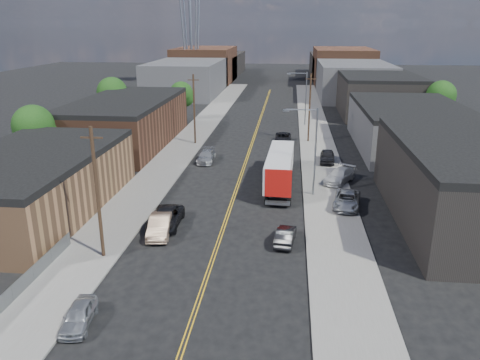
% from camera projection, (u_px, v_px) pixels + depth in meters
% --- Properties ---
extents(ground, '(260.00, 260.00, 0.00)m').
position_uv_depth(ground, '(258.00, 124.00, 81.47)').
color(ground, black).
rests_on(ground, ground).
extents(centerline, '(0.32, 120.00, 0.01)m').
position_uv_depth(centerline, '(251.00, 145.00, 67.33)').
color(centerline, gold).
rests_on(centerline, ground).
extents(sidewalk_left, '(5.00, 140.00, 0.15)m').
position_uv_depth(sidewalk_left, '(187.00, 143.00, 68.26)').
color(sidewalk_left, slate).
rests_on(sidewalk_left, ground).
extents(sidewalk_right, '(5.00, 140.00, 0.15)m').
position_uv_depth(sidewalk_right, '(318.00, 147.00, 66.35)').
color(sidewalk_right, slate).
rests_on(sidewalk_right, ground).
extents(warehouse_tan, '(12.00, 22.00, 5.60)m').
position_uv_depth(warehouse_tan, '(31.00, 183.00, 42.80)').
color(warehouse_tan, '#8B6040').
rests_on(warehouse_tan, ground).
extents(warehouse_brown, '(12.00, 26.00, 6.60)m').
position_uv_depth(warehouse_brown, '(126.00, 122.00, 67.15)').
color(warehouse_brown, '#523120').
rests_on(warehouse_brown, ground).
extents(industrial_right_a, '(14.00, 22.00, 7.10)m').
position_uv_depth(industrial_right_a, '(480.00, 183.00, 40.41)').
color(industrial_right_a, black).
rests_on(industrial_right_a, ground).
extents(industrial_right_b, '(14.00, 24.00, 6.10)m').
position_uv_depth(industrial_right_b, '(409.00, 127.00, 65.08)').
color(industrial_right_b, '#3A3A3D').
rests_on(industrial_right_b, ground).
extents(industrial_right_c, '(14.00, 22.00, 7.60)m').
position_uv_depth(industrial_right_c, '(378.00, 94.00, 89.36)').
color(industrial_right_c, black).
rests_on(industrial_right_c, ground).
extents(skyline_left_a, '(16.00, 30.00, 8.00)m').
position_uv_depth(skyline_left_a, '(188.00, 78.00, 115.21)').
color(skyline_left_a, '#3A3A3D').
rests_on(skyline_left_a, ground).
extents(skyline_right_a, '(16.00, 30.00, 8.00)m').
position_uv_depth(skyline_right_a, '(353.00, 80.00, 111.18)').
color(skyline_right_a, '#3A3A3D').
rests_on(skyline_right_a, ground).
extents(skyline_left_b, '(16.00, 26.00, 10.00)m').
position_uv_depth(skyline_left_b, '(205.00, 65.00, 138.47)').
color(skyline_left_b, '#523120').
rests_on(skyline_left_b, ground).
extents(skyline_right_b, '(16.00, 26.00, 10.00)m').
position_uv_depth(skyline_right_b, '(342.00, 66.00, 134.43)').
color(skyline_right_b, '#523120').
rests_on(skyline_right_b, ground).
extents(skyline_left_c, '(16.00, 40.00, 7.00)m').
position_uv_depth(skyline_left_c, '(216.00, 65.00, 157.80)').
color(skyline_left_c, black).
rests_on(skyline_left_c, ground).
extents(skyline_right_c, '(16.00, 40.00, 7.00)m').
position_uv_depth(skyline_right_c, '(336.00, 66.00, 153.76)').
color(skyline_right_c, black).
rests_on(skyline_right_c, ground).
extents(streetlight_near, '(3.39, 0.25, 9.00)m').
position_uv_depth(streetlight_near, '(312.00, 145.00, 46.01)').
color(streetlight_near, gray).
rests_on(streetlight_near, ground).
extents(streetlight_far, '(3.39, 0.25, 9.00)m').
position_uv_depth(streetlight_far, '(304.00, 94.00, 79.01)').
color(streetlight_far, gray).
rests_on(streetlight_far, ground).
extents(utility_pole_left_near, '(1.60, 0.26, 10.00)m').
position_uv_depth(utility_pole_left_near, '(97.00, 193.00, 33.53)').
color(utility_pole_left_near, black).
rests_on(utility_pole_left_near, ground).
extents(utility_pole_left_far, '(1.60, 0.26, 10.00)m').
position_uv_depth(utility_pole_left_far, '(194.00, 109.00, 66.52)').
color(utility_pole_left_far, black).
rests_on(utility_pole_left_far, ground).
extents(utility_pole_right, '(1.60, 0.26, 10.00)m').
position_uv_depth(utility_pole_right, '(310.00, 107.00, 67.70)').
color(utility_pole_right, black).
rests_on(utility_pole_right, ground).
extents(chainlink_fence, '(0.05, 16.00, 1.22)m').
position_uv_depth(chainlink_fence, '(12.00, 294.00, 29.15)').
color(chainlink_fence, slate).
rests_on(chainlink_fence, ground).
extents(tree_left_near, '(4.85, 4.76, 7.91)m').
position_uv_depth(tree_left_near, '(34.00, 128.00, 53.96)').
color(tree_left_near, black).
rests_on(tree_left_near, ground).
extents(tree_left_mid, '(5.10, 5.04, 8.37)m').
position_uv_depth(tree_left_mid, '(113.00, 95.00, 77.43)').
color(tree_left_mid, black).
rests_on(tree_left_mid, ground).
extents(tree_left_far, '(4.35, 4.20, 6.97)m').
position_uv_depth(tree_left_far, '(182.00, 95.00, 83.31)').
color(tree_left_far, black).
rests_on(tree_left_far, ground).
extents(tree_right_far, '(4.85, 4.76, 7.91)m').
position_uv_depth(tree_right_far, '(441.00, 97.00, 76.79)').
color(tree_right_far, black).
rests_on(tree_right_far, ground).
extents(semi_truck, '(2.91, 14.72, 3.83)m').
position_uv_depth(semi_truck, '(280.00, 165.00, 50.57)').
color(semi_truck, beige).
rests_on(semi_truck, ground).
extents(car_left_a, '(2.00, 3.94, 1.29)m').
position_uv_depth(car_left_a, '(79.00, 315.00, 27.04)').
color(car_left_a, '#B3B7B9').
rests_on(car_left_a, ground).
extents(car_left_b, '(2.29, 5.02, 1.60)m').
position_uv_depth(car_left_b, '(160.00, 226.00, 38.68)').
color(car_left_b, '#9B7F66').
rests_on(car_left_b, ground).
extents(car_left_c, '(2.65, 5.50, 1.51)m').
position_uv_depth(car_left_c, '(165.00, 218.00, 40.25)').
color(car_left_c, black).
rests_on(car_left_c, ground).
extents(car_left_d, '(2.11, 4.93, 1.42)m').
position_uv_depth(car_left_d, '(206.00, 156.00, 59.27)').
color(car_left_d, '#96989B').
rests_on(car_left_d, ground).
extents(car_right_oncoming, '(1.83, 4.07, 1.30)m').
position_uv_depth(car_right_oncoming, '(285.00, 236.00, 37.18)').
color(car_right_oncoming, black).
rests_on(car_right_oncoming, ground).
extents(car_right_lot_a, '(3.21, 5.46, 1.43)m').
position_uv_depth(car_right_lot_a, '(347.00, 200.00, 44.13)').
color(car_right_lot_a, '#9EA1A3').
rests_on(car_right_lot_a, sidewalk_right).
extents(car_right_lot_b, '(4.23, 5.42, 1.47)m').
position_uv_depth(car_right_lot_b, '(339.00, 176.00, 51.12)').
color(car_right_lot_b, '#B9B9B9').
rests_on(car_right_lot_b, sidewalk_right).
extents(car_right_lot_c, '(2.10, 4.58, 1.52)m').
position_uv_depth(car_right_lot_c, '(327.00, 156.00, 58.43)').
color(car_right_lot_c, black).
rests_on(car_right_lot_c, sidewalk_right).
extents(car_ahead_truck, '(2.32, 5.03, 1.40)m').
position_uv_depth(car_ahead_truck, '(283.00, 138.00, 68.75)').
color(car_ahead_truck, black).
rests_on(car_ahead_truck, ground).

